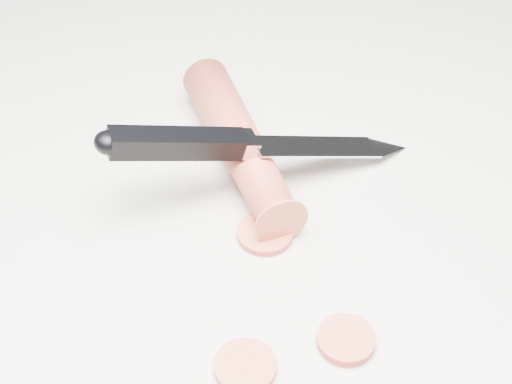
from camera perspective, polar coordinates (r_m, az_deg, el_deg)
ground at (r=0.45m, az=-4.28°, el=-7.72°), size 2.40×2.40×0.00m
carrot at (r=0.52m, az=-1.38°, el=4.01°), size 0.08×0.18×0.03m
carrot_slice_0 at (r=0.41m, az=-0.87°, el=-13.79°), size 0.04×0.04×0.01m
carrot_slice_2 at (r=0.43m, az=7.20°, el=-11.64°), size 0.03×0.03×0.01m
carrot_slice_4 at (r=0.48m, az=0.73°, el=-3.32°), size 0.04×0.04×0.01m
kitchen_knife at (r=0.49m, az=0.72°, el=4.13°), size 0.23×0.09×0.07m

